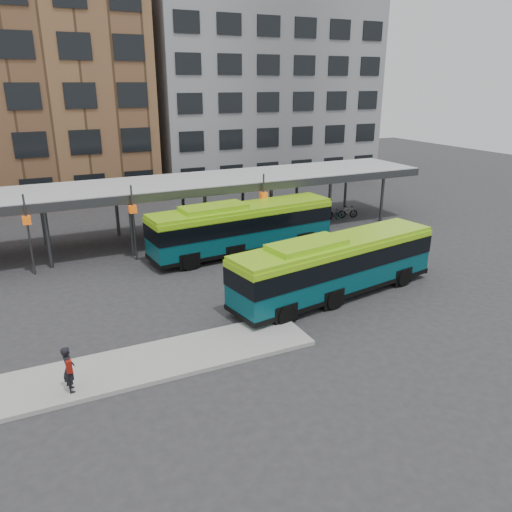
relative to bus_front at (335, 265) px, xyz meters
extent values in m
plane|color=#28282B|center=(-5.17, 0.41, -1.74)|extent=(120.00, 120.00, 0.00)
cube|color=gray|center=(-10.67, -2.59, -1.65)|extent=(14.00, 3.00, 0.18)
cube|color=#999B9E|center=(-5.17, 13.41, 2.26)|extent=(40.00, 6.00, 0.35)
cube|color=#383A3D|center=(-5.17, 10.41, 2.11)|extent=(40.00, 0.15, 0.55)
cylinder|color=#383A3D|center=(-13.17, 10.91, 0.16)|extent=(0.24, 0.24, 3.80)
cylinder|color=#383A3D|center=(-13.17, 15.91, 0.16)|extent=(0.24, 0.24, 3.80)
cylinder|color=#383A3D|center=(-8.17, 10.91, 0.16)|extent=(0.24, 0.24, 3.80)
cylinder|color=#383A3D|center=(-8.17, 15.91, 0.16)|extent=(0.24, 0.24, 3.80)
cylinder|color=#383A3D|center=(-3.17, 10.91, 0.16)|extent=(0.24, 0.24, 3.80)
cylinder|color=#383A3D|center=(-3.17, 15.91, 0.16)|extent=(0.24, 0.24, 3.80)
cylinder|color=#383A3D|center=(1.83, 10.91, 0.16)|extent=(0.24, 0.24, 3.80)
cylinder|color=#383A3D|center=(1.83, 15.91, 0.16)|extent=(0.24, 0.24, 3.80)
cylinder|color=#383A3D|center=(6.83, 10.91, 0.16)|extent=(0.24, 0.24, 3.80)
cylinder|color=#383A3D|center=(6.83, 15.91, 0.16)|extent=(0.24, 0.24, 3.80)
cylinder|color=#383A3D|center=(11.83, 10.91, 0.16)|extent=(0.24, 0.24, 3.80)
cylinder|color=#383A3D|center=(11.83, 15.91, 0.16)|extent=(0.24, 0.24, 3.80)
cylinder|color=#383A3D|center=(-14.17, 10.11, 0.66)|extent=(0.12, 0.12, 4.80)
cube|color=#E4570D|center=(-14.17, 10.11, 1.56)|extent=(0.45, 0.45, 0.45)
cylinder|color=#383A3D|center=(-8.17, 10.11, 0.66)|extent=(0.12, 0.12, 4.80)
cube|color=#E4570D|center=(-8.17, 10.11, 1.56)|extent=(0.45, 0.45, 0.45)
cylinder|color=#383A3D|center=(0.83, 10.11, 0.66)|extent=(0.12, 0.12, 4.80)
cube|color=#E4570D|center=(0.83, 10.11, 1.56)|extent=(0.45, 0.45, 0.45)
cube|color=slate|center=(10.83, 32.41, 8.26)|extent=(24.00, 14.00, 20.00)
cube|color=#06414A|center=(0.05, 0.01, -0.13)|extent=(12.31, 4.46, 2.51)
cube|color=black|center=(0.05, 0.01, 0.37)|extent=(12.37, 4.53, 0.95)
cube|color=#81C314|center=(0.05, 0.01, 1.23)|extent=(12.29, 4.36, 0.20)
cube|color=#81C314|center=(-1.94, -0.32, 1.43)|extent=(4.26, 2.44, 0.35)
cube|color=black|center=(0.05, 0.01, -1.27)|extent=(12.38, 4.53, 0.24)
cylinder|color=black|center=(4.22, -0.54, -1.24)|extent=(1.04, 0.46, 1.01)
cylinder|color=black|center=(3.81, 1.88, -1.24)|extent=(1.04, 0.46, 1.01)
cylinder|color=black|center=(-0.94, -1.40, -1.24)|extent=(1.04, 0.46, 1.01)
cylinder|color=black|center=(-1.34, 1.02, -1.24)|extent=(1.04, 0.46, 1.01)
cylinder|color=black|center=(-3.92, -1.89, -1.24)|extent=(1.04, 0.46, 1.01)
cylinder|color=black|center=(-4.32, 0.53, -1.24)|extent=(1.04, 0.46, 1.01)
cube|color=#06414A|center=(-1.47, 8.52, -0.08)|extent=(12.61, 3.69, 2.59)
cube|color=black|center=(-1.47, 8.52, 0.44)|extent=(12.67, 3.75, 0.98)
cube|color=#81C314|center=(-1.47, 8.52, 1.32)|extent=(12.60, 3.59, 0.21)
cube|color=#81C314|center=(-3.53, 8.33, 1.52)|extent=(4.29, 2.23, 0.36)
cube|color=black|center=(-1.47, 8.52, -1.25)|extent=(12.68, 3.76, 0.25)
cylinder|color=black|center=(2.77, 7.63, -1.22)|extent=(1.06, 0.40, 1.04)
cylinder|color=black|center=(2.55, 10.15, -1.22)|extent=(1.06, 0.40, 1.04)
cylinder|color=black|center=(-2.59, 7.15, -1.22)|extent=(1.06, 0.40, 1.04)
cylinder|color=black|center=(-2.82, 9.67, -1.22)|extent=(1.06, 0.40, 1.04)
cylinder|color=black|center=(-5.69, 6.87, -1.22)|extent=(1.06, 0.40, 1.04)
cylinder|color=black|center=(-5.91, 9.39, -1.22)|extent=(1.06, 0.40, 1.04)
imported|color=black|center=(-13.56, -3.38, -0.67)|extent=(0.46, 0.67, 1.78)
cube|color=maroon|center=(-13.55, -3.56, -0.44)|extent=(0.21, 0.34, 0.47)
imported|color=slate|center=(5.87, 12.05, -1.30)|extent=(1.77, 0.89, 0.89)
imported|color=slate|center=(6.64, 12.45, -1.21)|extent=(1.83, 0.98, 1.06)
imported|color=slate|center=(7.03, 12.22, -1.32)|extent=(1.63, 0.64, 0.84)
imported|color=slate|center=(7.81, 12.74, -1.21)|extent=(1.83, 1.04, 1.06)
imported|color=slate|center=(8.38, 12.62, -1.29)|extent=(1.80, 0.85, 0.91)
imported|color=slate|center=(9.96, 12.80, -1.24)|extent=(1.74, 0.86, 1.00)
camera|label=1|loc=(-14.15, -20.18, 9.04)|focal=35.00mm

